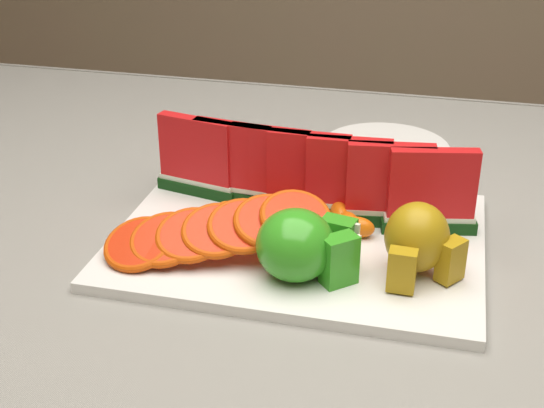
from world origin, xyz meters
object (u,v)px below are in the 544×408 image
(platter, at_px, (299,240))
(fork, at_px, (200,156))
(pear_cluster, at_px, (418,240))
(apple_cluster, at_px, (303,246))
(side_plate, at_px, (385,148))

(platter, relative_size, fork, 2.06)
(pear_cluster, bearing_deg, platter, 159.26)
(apple_cluster, bearing_deg, pear_cluster, 14.63)
(apple_cluster, height_order, side_plate, apple_cluster)
(pear_cluster, height_order, side_plate, pear_cluster)
(platter, height_order, apple_cluster, apple_cluster)
(apple_cluster, distance_m, fork, 0.35)
(platter, height_order, side_plate, platter)
(fork, bearing_deg, apple_cluster, -54.06)
(platter, bearing_deg, apple_cluster, -75.58)
(platter, height_order, fork, platter)
(pear_cluster, bearing_deg, fork, 141.23)
(side_plate, bearing_deg, pear_cluster, -79.01)
(platter, relative_size, side_plate, 1.69)
(pear_cluster, height_order, fork, pear_cluster)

